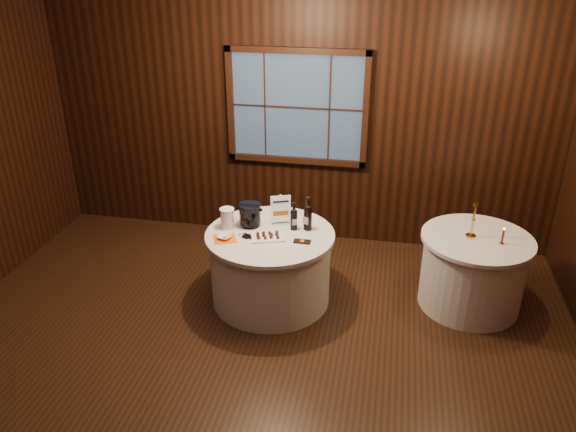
% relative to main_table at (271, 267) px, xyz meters
% --- Properties ---
extents(ground, '(6.00, 6.00, 0.00)m').
position_rel_main_table_xyz_m(ground, '(0.00, -1.00, -0.39)').
color(ground, black).
rests_on(ground, ground).
extents(back_wall, '(6.00, 0.10, 3.00)m').
position_rel_main_table_xyz_m(back_wall, '(0.00, 1.48, 1.16)').
color(back_wall, black).
rests_on(back_wall, ground).
extents(main_table, '(1.28, 1.28, 0.77)m').
position_rel_main_table_xyz_m(main_table, '(0.00, 0.00, 0.00)').
color(main_table, silver).
rests_on(main_table, ground).
extents(side_table, '(1.08, 1.08, 0.77)m').
position_rel_main_table_xyz_m(side_table, '(2.00, 0.30, 0.00)').
color(side_table, silver).
rests_on(side_table, ground).
extents(sign_stand, '(0.19, 0.15, 0.33)m').
position_rel_main_table_xyz_m(sign_stand, '(0.06, 0.22, 0.49)').
color(sign_stand, silver).
rests_on(sign_stand, main_table).
extents(port_bottle_left, '(0.07, 0.08, 0.29)m').
position_rel_main_table_xyz_m(port_bottle_left, '(0.21, 0.13, 0.51)').
color(port_bottle_left, black).
rests_on(port_bottle_left, main_table).
extents(port_bottle_right, '(0.08, 0.10, 0.35)m').
position_rel_main_table_xyz_m(port_bottle_right, '(0.35, 0.16, 0.53)').
color(port_bottle_right, black).
rests_on(port_bottle_right, main_table).
extents(ice_bucket, '(0.23, 0.23, 0.23)m').
position_rel_main_table_xyz_m(ice_bucket, '(-0.23, 0.13, 0.50)').
color(ice_bucket, black).
rests_on(ice_bucket, main_table).
extents(chocolate_plate, '(0.37, 0.30, 0.05)m').
position_rel_main_table_xyz_m(chocolate_plate, '(-0.00, -0.10, 0.40)').
color(chocolate_plate, white).
rests_on(chocolate_plate, main_table).
extents(chocolate_box, '(0.16, 0.08, 0.01)m').
position_rel_main_table_xyz_m(chocolate_box, '(0.34, -0.12, 0.39)').
color(chocolate_box, black).
rests_on(chocolate_box, main_table).
extents(grape_bunch, '(0.18, 0.11, 0.04)m').
position_rel_main_table_xyz_m(grape_bunch, '(-0.19, -0.12, 0.40)').
color(grape_bunch, black).
rests_on(grape_bunch, main_table).
extents(glass_pitcher, '(0.19, 0.15, 0.21)m').
position_rel_main_table_xyz_m(glass_pitcher, '(-0.44, 0.04, 0.49)').
color(glass_pitcher, white).
rests_on(glass_pitcher, main_table).
extents(orange_napkin, '(0.28, 0.28, 0.00)m').
position_rel_main_table_xyz_m(orange_napkin, '(-0.40, -0.20, 0.38)').
color(orange_napkin, '#FF5915').
rests_on(orange_napkin, main_table).
extents(cracker_bowl, '(0.16, 0.16, 0.03)m').
position_rel_main_table_xyz_m(cracker_bowl, '(-0.40, -0.20, 0.40)').
color(cracker_bowl, white).
rests_on(cracker_bowl, orange_napkin).
extents(brass_candlestick, '(0.10, 0.10, 0.36)m').
position_rel_main_table_xyz_m(brass_candlestick, '(1.93, 0.30, 0.51)').
color(brass_candlestick, gold).
rests_on(brass_candlestick, side_table).
extents(red_candle, '(0.05, 0.05, 0.17)m').
position_rel_main_table_xyz_m(red_candle, '(2.20, 0.21, 0.45)').
color(red_candle, gold).
rests_on(red_candle, side_table).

